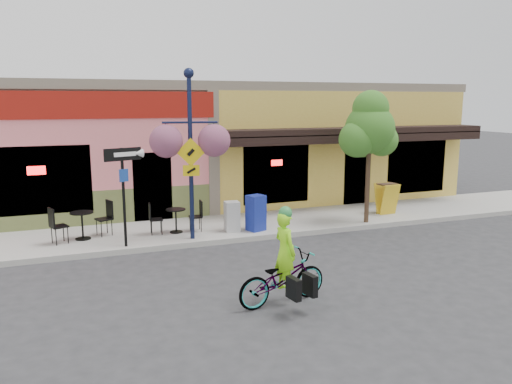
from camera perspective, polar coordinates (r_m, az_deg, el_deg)
ground at (r=13.82m, az=3.19°, el=-5.91°), size 90.00×90.00×0.00m
sidewalk at (r=15.59m, az=0.24°, el=-3.71°), size 24.00×3.00×0.15m
curb at (r=14.28m, az=2.30°, el=-5.04°), size 24.00×0.12×0.15m
building at (r=20.42m, az=-5.26°, el=5.79°), size 18.20×8.20×4.50m
bicycle at (r=9.77m, az=3.02°, el=-9.83°), size 1.99×0.98×1.00m
cyclist_rider at (r=9.69m, az=3.31°, el=-8.24°), size 0.46×0.62×1.56m
lamp_post at (r=13.43m, az=-7.48°, el=4.16°), size 1.54×0.83×4.57m
one_way_sign at (r=13.17m, az=-14.87°, el=-0.65°), size 1.00×0.51×2.56m
cafe_set_left at (r=14.35m, az=-19.25°, el=-3.21°), size 1.84×1.36×0.99m
cafe_set_right at (r=14.44m, az=-9.14°, el=-2.86°), size 1.54×0.85×0.90m
newspaper_box_blue at (r=14.46m, az=-0.01°, el=-2.41°), size 0.58×0.55×1.04m
newspaper_box_grey at (r=14.43m, az=-2.77°, el=-2.80°), size 0.42×0.39×0.87m
street_tree at (r=15.59m, az=12.76°, el=3.96°), size 2.02×2.02×4.09m
sandwich_board at (r=17.01m, az=15.08°, el=-0.84°), size 0.64×0.48×1.03m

